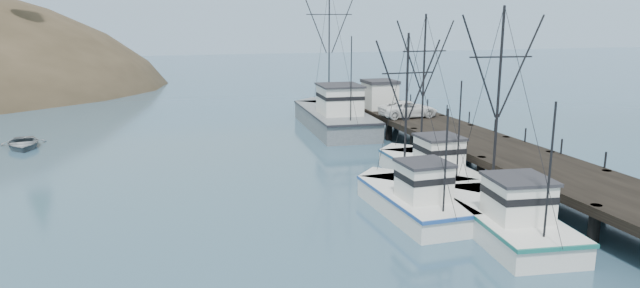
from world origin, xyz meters
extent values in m
plane|color=#2D4D65|center=(0.00, 0.00, 0.00)|extent=(400.00, 400.00, 0.00)
cube|color=black|center=(14.00, 16.00, 1.75)|extent=(6.00, 44.00, 0.50)
cylinder|color=black|center=(11.40, 1.00, 1.00)|extent=(0.56, 0.56, 2.00)
cylinder|color=black|center=(11.40, 6.00, 1.00)|extent=(0.56, 0.56, 2.00)
cylinder|color=black|center=(16.60, 6.00, 1.00)|extent=(0.56, 0.56, 2.00)
cylinder|color=black|center=(11.40, 11.00, 1.00)|extent=(0.56, 0.56, 2.00)
cylinder|color=black|center=(16.60, 11.00, 1.00)|extent=(0.56, 0.56, 2.00)
cylinder|color=black|center=(11.40, 16.00, 1.00)|extent=(0.56, 0.56, 2.00)
cylinder|color=black|center=(16.60, 16.00, 1.00)|extent=(0.56, 0.56, 2.00)
cylinder|color=black|center=(11.40, 21.00, 1.00)|extent=(0.56, 0.56, 2.00)
cylinder|color=black|center=(16.60, 21.00, 1.00)|extent=(0.56, 0.56, 2.00)
cylinder|color=black|center=(11.40, 26.00, 1.00)|extent=(0.56, 0.56, 2.00)
cylinder|color=black|center=(16.60, 26.00, 1.00)|extent=(0.56, 0.56, 2.00)
cylinder|color=black|center=(11.40, 31.00, 1.00)|extent=(0.56, 0.56, 2.00)
cylinder|color=black|center=(16.60, 31.00, 1.00)|extent=(0.56, 0.56, 2.00)
cylinder|color=black|center=(11.40, 36.00, 1.00)|extent=(0.56, 0.56, 2.00)
cylinder|color=black|center=(16.60, 36.00, 1.00)|extent=(0.56, 0.56, 2.00)
cube|color=#9EB2C6|center=(10.00, 170.00, 0.00)|extent=(360.00, 40.00, 26.00)
cube|color=silver|center=(-40.00, 185.00, 0.00)|extent=(180.00, 25.00, 18.00)
cube|color=silver|center=(-23.69, 64.18, 0.30)|extent=(1.00, 3.50, 0.90)
cylinder|color=black|center=(-23.69, 64.18, 3.20)|extent=(0.08, 0.08, 6.00)
cube|color=silver|center=(8.08, 3.50, 0.45)|extent=(4.82, 9.90, 1.60)
cube|color=silver|center=(8.65, 8.23, 0.45)|extent=(3.70, 3.70, 1.60)
cube|color=#175F57|center=(8.08, 3.50, 1.15)|extent=(4.93, 10.15, 0.18)
cube|color=silver|center=(7.94, 2.29, 2.20)|extent=(2.90, 2.98, 1.90)
cube|color=#26262B|center=(7.94, 2.29, 3.23)|extent=(3.15, 3.25, 0.16)
cylinder|color=black|center=(8.26, 4.95, 6.29)|extent=(0.14, 0.14, 10.09)
cylinder|color=black|center=(7.65, -0.14, 4.28)|extent=(0.10, 0.10, 6.05)
cube|color=silver|center=(4.93, 7.39, 0.45)|extent=(3.56, 8.44, 1.60)
cube|color=silver|center=(4.84, 11.57, 0.45)|extent=(3.38, 3.38, 1.60)
cube|color=#1F4591|center=(4.93, 7.39, 1.15)|extent=(3.63, 8.66, 0.18)
cube|color=silver|center=(4.96, 6.32, 2.20)|extent=(2.41, 2.41, 1.90)
cube|color=#26262B|center=(4.96, 6.32, 3.23)|extent=(2.62, 2.63, 0.16)
cylinder|color=black|center=(4.90, 8.68, 5.59)|extent=(0.14, 0.14, 8.69)
cylinder|color=black|center=(5.01, 4.17, 3.86)|extent=(0.10, 0.10, 5.21)
cube|color=silver|center=(8.93, 13.29, 0.45)|extent=(3.54, 9.13, 1.60)
cube|color=silver|center=(8.91, 17.85, 0.45)|extent=(3.51, 3.51, 1.60)
cube|color=navy|center=(8.93, 13.29, 1.15)|extent=(3.62, 9.36, 0.18)
cube|color=silver|center=(8.93, 12.12, 2.20)|extent=(2.47, 2.58, 1.90)
cube|color=#26262B|center=(8.93, 12.12, 3.23)|extent=(2.68, 2.82, 0.16)
cylinder|color=black|center=(8.92, 14.69, 6.12)|extent=(0.14, 0.14, 9.74)
cylinder|color=black|center=(8.94, 9.78, 4.17)|extent=(0.10, 0.10, 5.84)
cube|color=slate|center=(8.30, 32.24, 0.75)|extent=(5.96, 15.01, 2.20)
cube|color=slate|center=(8.73, 39.60, 0.75)|extent=(5.11, 5.11, 2.20)
cube|color=black|center=(8.30, 32.24, 1.75)|extent=(6.08, 15.39, 0.18)
cube|color=silver|center=(8.19, 30.36, 3.15)|extent=(3.81, 4.36, 2.60)
cube|color=#26262B|center=(8.19, 30.36, 4.53)|extent=(4.14, 4.75, 0.16)
cylinder|color=black|center=(8.43, 34.51, 7.96)|extent=(0.14, 0.14, 12.22)
cylinder|color=black|center=(7.97, 26.59, 5.52)|extent=(0.10, 0.10, 7.33)
cube|color=silver|center=(12.62, 31.27, 3.25)|extent=(2.80, 3.00, 2.50)
cube|color=#26262B|center=(12.62, 31.27, 4.65)|extent=(3.00, 3.20, 0.30)
imported|color=white|center=(13.22, 25.99, 2.73)|extent=(5.33, 2.57, 1.47)
imported|color=slate|center=(-19.43, 31.93, 0.00)|extent=(4.43, 5.66, 1.07)
camera|label=1|loc=(-8.60, -20.13, 10.77)|focal=32.00mm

